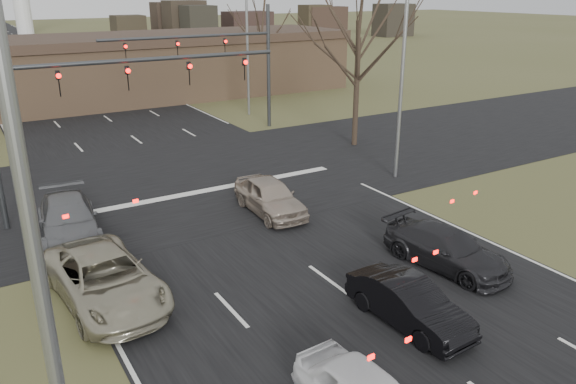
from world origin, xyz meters
name	(u,v)px	position (x,y,z in m)	size (l,w,h in m)	color
ground	(389,325)	(0.00, 0.00, 0.00)	(360.00, 360.00, 0.00)	#4F502A
road_main	(43,71)	(0.00, 60.00, 0.01)	(14.00, 300.00, 0.02)	black
road_cross	(190,179)	(0.00, 15.00, 0.01)	(200.00, 14.00, 0.02)	black
building	(107,69)	(2.00, 38.00, 2.67)	(42.40, 10.40, 5.30)	#866448
mast_arm_near	(77,93)	(-5.23, 13.00, 5.07)	(12.12, 0.24, 8.00)	#383A3D
mast_arm_far	(230,54)	(6.18, 23.00, 5.02)	(11.12, 0.24, 8.00)	#383A3D
streetlight_left	(60,300)	(-8.82, -4.00, 5.59)	(2.34, 0.25, 10.00)	gray
streetlight_right_near	(400,65)	(8.82, 10.00, 5.59)	(2.34, 0.25, 10.00)	gray
streetlight_right_far	(245,38)	(9.32, 27.00, 5.59)	(2.34, 0.25, 10.00)	gray
tree_right_far	(261,12)	(15.00, 35.00, 6.96)	(5.40, 5.40, 9.00)	black
car_silver_suv	(105,279)	(-6.50, 5.40, 0.77)	(2.56, 5.55, 1.54)	#A29B83
car_black_hatch	(409,303)	(0.50, -0.21, 0.66)	(1.39, 3.98, 1.31)	black
car_charcoal_sedan	(446,248)	(4.00, 1.76, 0.67)	(1.87, 4.60, 1.33)	black
car_grey_ahead	(68,219)	(-6.50, 10.90, 0.73)	(2.06, 5.06, 1.47)	slate
car_silver_ahead	(270,196)	(1.25, 9.09, 0.74)	(1.76, 4.37, 1.49)	#B0A08E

